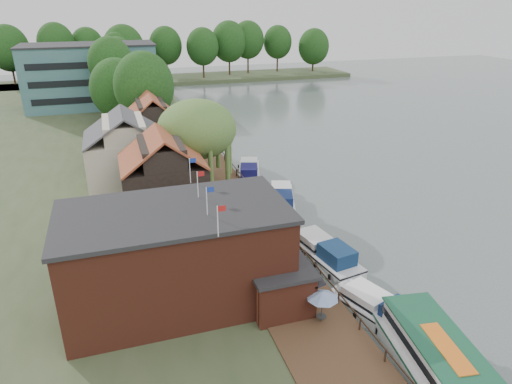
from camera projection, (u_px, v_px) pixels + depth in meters
ground at (366, 268)px, 38.95m from camera, size 260.00×260.00×0.00m
land_bank at (33, 167)px, 60.95m from camera, size 50.00×140.00×1.00m
quay_deck at (243, 220)px, 45.04m from camera, size 6.00×50.00×0.10m
quay_rail at (267, 210)px, 46.07m from camera, size 0.20×49.00×1.00m
pub at (205, 252)px, 32.30m from camera, size 20.00×11.00×7.30m
hotel_block at (91, 75)px, 91.31m from camera, size 25.40×12.40×12.30m
cottage_a at (163, 174)px, 44.94m from camera, size 8.60×7.60×8.50m
cottage_b at (126, 148)px, 52.85m from camera, size 9.60×8.60×8.50m
cottage_c at (153, 127)px, 61.88m from camera, size 7.60×7.60×8.50m
willow at (198, 147)px, 50.22m from camera, size 8.60×8.60×10.43m
umbrella_0 at (322, 306)px, 30.38m from camera, size 2.15×2.15×2.38m
umbrella_1 at (301, 284)px, 32.80m from camera, size 2.26×2.26×2.38m
umbrella_2 at (289, 267)px, 34.89m from camera, size 2.31×2.31×2.38m
umbrella_3 at (286, 250)px, 37.19m from camera, size 2.27×2.27×2.38m
umbrella_4 at (256, 228)px, 40.86m from camera, size 2.08×2.08×2.38m
umbrella_5 at (258, 214)px, 43.55m from camera, size 2.14×2.14×2.38m
cruiser_0 at (382, 310)px, 31.90m from camera, size 6.01×9.91×2.27m
cruiser_1 at (324, 250)px, 39.44m from camera, size 4.65×10.04×2.33m
cruiser_2 at (282, 197)px, 50.12m from camera, size 5.88×9.92×2.27m
cruiser_3 at (249, 170)px, 58.12m from camera, size 5.72×9.88×2.26m
tour_boat at (450, 377)px, 25.64m from camera, size 6.04×14.62×3.10m
swan at (417, 346)px, 29.86m from camera, size 0.44×0.44×0.44m
bank_tree_0 at (145, 97)px, 68.31m from camera, size 8.87×8.87×13.41m
bank_tree_1 at (117, 93)px, 75.86m from camera, size 8.67×8.67×11.56m
bank_tree_2 at (113, 77)px, 82.81m from camera, size 8.01×8.01×14.30m
bank_tree_3 at (118, 68)px, 99.54m from camera, size 8.73×8.73×12.98m
bank_tree_4 at (113, 66)px, 108.64m from camera, size 6.09×6.09×11.16m
bank_tree_5 at (117, 59)px, 115.14m from camera, size 6.33×6.33×12.84m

